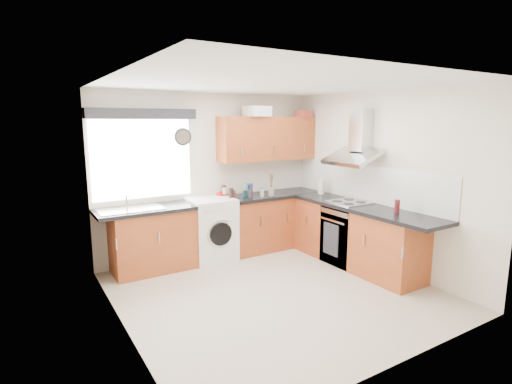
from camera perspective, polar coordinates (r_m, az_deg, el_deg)
ground_plane at (r=5.10m, az=2.69°, el=-14.00°), size 3.60×3.60×0.00m
ceiling at (r=4.67m, az=2.95°, el=15.24°), size 3.60×3.60×0.02m
wall_back at (r=6.28m, az=-6.51°, el=2.44°), size 3.60×0.02×2.50m
wall_front at (r=3.43m, az=20.10°, el=-4.55°), size 3.60×0.02×2.50m
wall_left at (r=4.01m, az=-18.93°, el=-2.40°), size 0.02×3.60×2.50m
wall_right at (r=5.92m, az=17.36°, el=1.58°), size 0.02×3.60×2.50m
window at (r=5.87m, az=-15.87°, el=4.53°), size 1.40×0.02×1.10m
window_blind at (r=5.76m, az=-15.92°, el=10.72°), size 1.50×0.18×0.14m
splashback at (r=6.12m, az=15.15°, el=1.29°), size 0.01×3.00×0.54m
base_cab_back at (r=6.14m, az=-6.05°, el=-5.54°), size 3.00×0.58×0.86m
base_cab_corner at (r=6.95m, az=6.00°, el=-3.69°), size 0.60×0.60×0.86m
base_cab_right at (r=5.98m, az=14.01°, el=-6.22°), size 0.58×2.10×0.86m
worktop_back at (r=6.07m, az=-5.23°, el=-1.30°), size 3.60×0.62×0.05m
worktop_right at (r=5.76m, az=15.20°, el=-2.23°), size 0.62×2.42×0.05m
sink at (r=5.61m, az=-17.51°, el=-2.00°), size 0.84×0.46×0.10m
oven at (r=6.08m, az=12.93°, el=-5.97°), size 0.56×0.58×0.85m
hob_plate at (r=5.96m, az=13.12°, el=-1.42°), size 0.52×0.52×0.01m
extractor_hood at (r=5.93m, az=14.15°, el=6.80°), size 0.52×0.78×0.66m
upper_cabinets at (r=6.54m, az=1.68°, el=7.64°), size 1.70×0.35×0.70m
washing_machine at (r=6.09m, az=-6.38°, el=-5.29°), size 0.67×0.64×0.94m
wall_clock at (r=6.03m, az=-10.37°, el=7.76°), size 0.26×0.04×0.26m
casserole at (r=6.30m, az=0.18°, el=11.45°), size 0.41×0.33×0.16m
storage_box at (r=6.83m, az=6.85°, el=11.07°), size 0.26×0.23×0.11m
utensil_pot at (r=6.34m, az=2.20°, el=0.12°), size 0.12×0.12×0.14m
kitchen_roll at (r=6.56m, az=9.32°, el=0.72°), size 0.11×0.11×0.23m
tomato_cluster at (r=6.24m, az=-4.85°, el=-0.39°), size 0.20×0.20×0.07m
jar_0 at (r=6.02m, az=-3.55°, el=-0.29°), size 0.07×0.07×0.17m
jar_1 at (r=6.12m, az=-3.17°, el=-0.35°), size 0.05×0.05×0.13m
jar_2 at (r=6.46m, az=0.81°, el=0.16°), size 0.05×0.05×0.11m
jar_3 at (r=6.30m, az=-4.58°, el=0.18°), size 0.07×0.07×0.18m
jar_4 at (r=6.24m, az=-1.76°, el=-0.29°), size 0.04×0.04×0.09m
jar_5 at (r=6.25m, az=0.86°, el=-0.14°), size 0.07×0.07×0.12m
jar_6 at (r=6.18m, az=-0.68°, el=0.22°), size 0.05×0.05×0.22m
jar_7 at (r=6.26m, az=-1.56°, el=-0.21°), size 0.06×0.06×0.10m
jar_8 at (r=6.19m, az=-0.85°, el=-0.16°), size 0.07×0.07×0.13m
jar_9 at (r=6.33m, az=-0.96°, el=0.23°), size 0.06×0.06×0.17m
jar_10 at (r=6.33m, az=-1.18°, el=0.35°), size 0.06×0.06×0.20m
jar_11 at (r=6.20m, az=-4.48°, el=-0.09°), size 0.07×0.07×0.15m
bottle_0 at (r=5.48m, az=19.51°, el=-1.92°), size 0.07×0.07×0.17m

